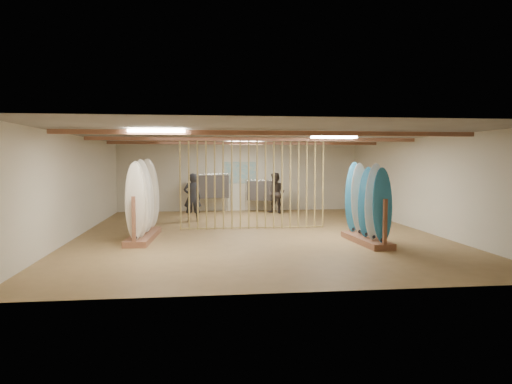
{
  "coord_description": "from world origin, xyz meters",
  "views": [
    {
      "loc": [
        -1.54,
        -13.05,
        2.12
      ],
      "look_at": [
        0.0,
        0.0,
        1.2
      ],
      "focal_mm": 32.0,
      "sensor_mm": 36.0,
      "label": 1
    }
  ],
  "objects": [
    {
      "name": "clothing_rack_b",
      "position": [
        0.85,
        5.16,
        0.88
      ],
      "size": [
        1.24,
        0.6,
        1.36
      ],
      "rotation": [
        0.0,
        0.0,
        -0.25
      ],
      "color": "silver",
      "rests_on": "floor"
    },
    {
      "name": "clothing_rack_a",
      "position": [
        -1.19,
        5.4,
        1.05
      ],
      "size": [
        1.48,
        0.66,
        1.61
      ],
      "rotation": [
        0.0,
        0.0,
        0.21
      ],
      "color": "silver",
      "rests_on": "floor"
    },
    {
      "name": "wall_back",
      "position": [
        0.0,
        6.0,
        1.4
      ],
      "size": [
        12.0,
        0.0,
        12.0
      ],
      "primitive_type": "plane",
      "rotation": [
        1.57,
        0.0,
        0.0
      ],
      "color": "beige",
      "rests_on": "ground"
    },
    {
      "name": "ceiling",
      "position": [
        0.0,
        0.0,
        2.8
      ],
      "size": [
        12.0,
        12.0,
        0.0
      ],
      "primitive_type": "plane",
      "rotation": [
        3.14,
        0.0,
        0.0
      ],
      "color": "gray",
      "rests_on": "ground"
    },
    {
      "name": "floor",
      "position": [
        0.0,
        0.0,
        0.0
      ],
      "size": [
        12.0,
        12.0,
        0.0
      ],
      "primitive_type": "plane",
      "color": "olive",
      "rests_on": "ground"
    },
    {
      "name": "wall_left",
      "position": [
        -5.0,
        0.0,
        1.4
      ],
      "size": [
        0.0,
        12.0,
        12.0
      ],
      "primitive_type": "plane",
      "rotation": [
        1.57,
        0.0,
        1.57
      ],
      "color": "beige",
      "rests_on": "ground"
    },
    {
      "name": "rack_right",
      "position": [
        2.62,
        -1.9,
        0.69
      ],
      "size": [
        0.7,
        2.16,
        2.03
      ],
      "rotation": [
        0.0,
        0.0,
        0.07
      ],
      "color": "#935D42",
      "rests_on": "floor"
    },
    {
      "name": "rack_left",
      "position": [
        -3.12,
        -0.66,
        0.72
      ],
      "size": [
        0.71,
        2.62,
        2.09
      ],
      "rotation": [
        0.0,
        0.0,
        -0.05
      ],
      "color": "#935D42",
      "rests_on": "floor"
    },
    {
      "name": "shopper_b",
      "position": [
        1.37,
        4.82,
        0.92
      ],
      "size": [
        1.13,
        1.1,
        1.84
      ],
      "primitive_type": "imported",
      "rotation": [
        0.0,
        0.0,
        -0.69
      ],
      "color": "#302925",
      "rests_on": "floor"
    },
    {
      "name": "poster",
      "position": [
        0.0,
        5.98,
        1.6
      ],
      "size": [
        1.4,
        0.03,
        0.9
      ],
      "primitive_type": "cube",
      "color": "teal",
      "rests_on": "ground"
    },
    {
      "name": "ceiling_slats",
      "position": [
        0.0,
        0.0,
        2.72
      ],
      "size": [
        9.5,
        6.12,
        0.1
      ],
      "primitive_type": "cube",
      "color": "#935D42",
      "rests_on": "ground"
    },
    {
      "name": "bamboo_partition",
      "position": [
        0.0,
        0.8,
        1.4
      ],
      "size": [
        4.45,
        0.05,
        2.78
      ],
      "color": "tan",
      "rests_on": "ground"
    },
    {
      "name": "wall_front",
      "position": [
        0.0,
        -6.0,
        1.4
      ],
      "size": [
        12.0,
        0.0,
        12.0
      ],
      "primitive_type": "plane",
      "rotation": [
        -1.57,
        0.0,
        0.0
      ],
      "color": "beige",
      "rests_on": "ground"
    },
    {
      "name": "shopper_a",
      "position": [
        -1.88,
        2.78,
        0.95
      ],
      "size": [
        0.71,
        0.5,
        1.89
      ],
      "primitive_type": "imported",
      "rotation": [
        0.0,
        0.0,
        3.18
      ],
      "color": "#222429",
      "rests_on": "floor"
    },
    {
      "name": "wall_right",
      "position": [
        5.0,
        0.0,
        1.4
      ],
      "size": [
        0.0,
        12.0,
        12.0
      ],
      "primitive_type": "plane",
      "rotation": [
        1.57,
        0.0,
        -1.57
      ],
      "color": "beige",
      "rests_on": "ground"
    },
    {
      "name": "light_panels",
      "position": [
        0.0,
        0.0,
        2.74
      ],
      "size": [
        1.2,
        0.35,
        0.06
      ],
      "primitive_type": "cube",
      "color": "white",
      "rests_on": "ground"
    }
  ]
}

